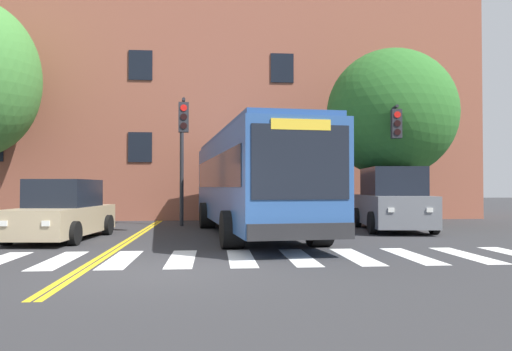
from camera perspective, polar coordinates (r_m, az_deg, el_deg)
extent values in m
plane|color=#303033|center=(9.69, -11.18, -10.71)|extent=(120.00, 120.00, 0.00)
cube|color=white|center=(11.71, -21.52, -8.99)|extent=(0.57, 2.81, 0.01)
cube|color=white|center=(11.41, -15.13, -9.24)|extent=(0.57, 2.81, 0.01)
cube|color=white|center=(11.26, -8.48, -9.38)|extent=(0.57, 2.81, 0.01)
cube|color=white|center=(11.26, -1.73, -9.39)|extent=(0.57, 2.81, 0.01)
cube|color=white|center=(11.41, 4.94, -9.28)|extent=(0.57, 2.81, 0.01)
cube|color=white|center=(11.70, 11.34, -9.06)|extent=(0.57, 2.81, 0.01)
cube|color=white|center=(12.13, 17.35, -8.75)|extent=(0.57, 2.81, 0.01)
cube|color=white|center=(12.68, 22.89, -8.38)|extent=(0.57, 2.81, 0.01)
cube|color=gold|center=(25.31, -10.74, -4.87)|extent=(0.12, 36.00, 0.01)
cube|color=gold|center=(25.29, -10.37, -4.87)|extent=(0.12, 36.00, 0.01)
cube|color=#2D5699|center=(16.72, -0.65, -0.57)|extent=(3.77, 12.20, 2.73)
cube|color=black|center=(17.00, 3.45, 0.34)|extent=(1.25, 10.98, 0.98)
cube|color=black|center=(16.54, -4.87, 0.39)|extent=(1.25, 10.98, 0.98)
cube|color=black|center=(10.88, 5.17, 1.55)|extent=(2.20, 0.27, 1.64)
cube|color=yellow|center=(10.95, 5.17, 5.84)|extent=(1.34, 0.18, 0.24)
cube|color=#232326|center=(10.88, 5.23, -6.42)|extent=(2.40, 0.37, 0.36)
cube|color=#294E89|center=(16.80, -0.65, 4.37)|extent=(3.57, 11.71, 0.16)
cylinder|color=black|center=(13.45, 7.23, -5.97)|extent=(0.67, 1.04, 0.98)
cylinder|color=black|center=(12.90, -2.75, -6.18)|extent=(0.67, 1.04, 0.98)
cylinder|color=black|center=(19.63, 1.27, -4.50)|extent=(0.67, 1.04, 0.98)
cylinder|color=black|center=(19.26, -5.58, -4.56)|extent=(0.67, 1.04, 0.98)
cube|color=tan|center=(16.13, -21.26, -4.79)|extent=(2.23, 4.93, 0.80)
cube|color=black|center=(16.24, -21.05, -1.89)|extent=(1.82, 2.44, 0.83)
cube|color=white|center=(13.70, -22.90, -5.08)|extent=(0.20, 0.06, 0.14)
cube|color=white|center=(14.16, -26.92, -4.91)|extent=(0.20, 0.06, 0.14)
cylinder|color=black|center=(14.44, -20.05, -6.22)|extent=(0.28, 0.68, 0.66)
cylinder|color=black|center=(15.18, -26.59, -5.92)|extent=(0.28, 0.68, 0.66)
cylinder|color=black|center=(17.24, -16.58, -5.43)|extent=(0.28, 0.68, 0.66)
cylinder|color=black|center=(17.87, -22.24, -5.24)|extent=(0.28, 0.68, 0.66)
cube|color=slate|center=(18.83, 15.35, -3.82)|extent=(2.55, 4.87, 1.07)
cube|color=black|center=(18.86, 15.29, -0.67)|extent=(2.14, 3.09, 1.00)
cube|color=white|center=(16.72, 19.24, -3.76)|extent=(0.20, 0.06, 0.14)
cube|color=white|center=(16.40, 15.19, -3.83)|extent=(0.20, 0.06, 0.14)
cylinder|color=black|center=(17.74, 19.69, -5.13)|extent=(0.31, 0.78, 0.76)
cylinder|color=black|center=(17.22, 13.13, -5.29)|extent=(0.31, 0.78, 0.76)
cylinder|color=black|center=(20.50, 17.22, -4.62)|extent=(0.31, 0.78, 0.76)
cylinder|color=black|center=(20.06, 11.52, -4.72)|extent=(0.31, 0.78, 0.76)
cylinder|color=#28282D|center=(20.42, 13.97, 0.91)|extent=(0.16, 0.16, 4.72)
cylinder|color=#28282D|center=(19.27, 14.83, 7.04)|extent=(0.41, 2.74, 0.11)
cube|color=#28282D|center=(18.01, 15.74, 5.70)|extent=(0.37, 0.32, 1.00)
cylinder|color=red|center=(17.90, 15.86, 6.71)|extent=(0.22, 0.05, 0.22)
cylinder|color=black|center=(17.87, 15.86, 5.76)|extent=(0.22, 0.05, 0.22)
cylinder|color=black|center=(17.83, 15.87, 4.80)|extent=(0.22, 0.05, 0.22)
cylinder|color=#28282D|center=(20.56, -8.49, 1.15)|extent=(0.16, 0.16, 4.92)
cylinder|color=#28282D|center=(18.88, -8.38, 7.67)|extent=(0.41, 3.78, 0.11)
cube|color=#28282D|center=(17.06, -8.28, 6.59)|extent=(0.36, 0.31, 1.00)
cylinder|color=red|center=(16.96, -8.27, 7.67)|extent=(0.22, 0.05, 0.22)
cylinder|color=black|center=(16.92, -8.27, 6.66)|extent=(0.22, 0.05, 0.22)
cylinder|color=black|center=(16.88, -8.27, 5.65)|extent=(0.22, 0.05, 0.22)
cylinder|color=brown|center=(20.86, 15.28, -2.39)|extent=(0.74, 0.74, 2.35)
ellipsoid|color=#2D6B28|center=(21.06, 15.22, 6.85)|extent=(5.84, 5.84, 5.19)
cube|color=#9E5642|center=(27.84, -12.01, 9.68)|extent=(33.47, 7.01, 13.75)
cube|color=black|center=(23.90, -13.11, 3.18)|extent=(1.10, 0.06, 1.40)
cube|color=black|center=(23.88, 3.02, 3.15)|extent=(1.10, 0.06, 1.40)
cube|color=black|center=(25.67, 18.01, 2.90)|extent=(1.10, 0.06, 1.40)
cube|color=black|center=(24.50, -13.06, 12.19)|extent=(1.10, 0.06, 1.40)
cube|color=black|center=(24.48, 3.01, 12.17)|extent=(1.10, 0.06, 1.40)
cube|color=black|center=(26.23, 17.95, 11.32)|extent=(1.10, 0.06, 1.40)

